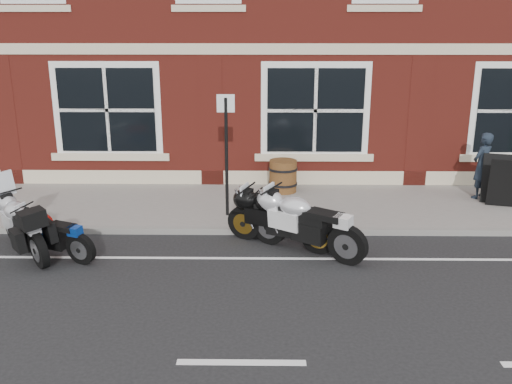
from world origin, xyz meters
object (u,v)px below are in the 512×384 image
parking_sign (226,147)px  moto_touring_silver (24,223)px  moto_sport_black (279,216)px  barrel_planter (283,176)px  moto_sport_red (51,232)px  pedestrian_left (482,166)px  a_board_sign (501,181)px  moto_naked_black (285,218)px  moto_sport_silver (306,221)px

parking_sign → moto_touring_silver: bearing=-153.1°
moto_sport_black → barrel_planter: (0.17, 3.09, -0.07)m
moto_sport_red → parking_sign: size_ratio=0.69×
moto_sport_black → parking_sign: size_ratio=0.80×
pedestrian_left → moto_sport_black: bearing=-8.3°
moto_touring_silver → moto_sport_black: size_ratio=0.86×
a_board_sign → parking_sign: parking_sign is taller
moto_sport_black → a_board_sign: (4.91, 2.11, 0.10)m
moto_naked_black → parking_sign: (-1.16, 1.29, 1.06)m
moto_sport_silver → barrel_planter: (-0.29, 3.44, -0.11)m
moto_touring_silver → parking_sign: size_ratio=0.69×
moto_sport_silver → pedestrian_left: bearing=-20.0°
moto_sport_black → moto_naked_black: moto_sport_black is taller
moto_sport_red → barrel_planter: (4.21, 3.71, 0.02)m
moto_sport_red → a_board_sign: 9.36m
moto_touring_silver → moto_naked_black: (4.69, 0.49, -0.06)m
moto_sport_black → pedestrian_left: 5.37m
moto_touring_silver → moto_sport_silver: 5.04m
moto_naked_black → parking_sign: 2.04m
moto_sport_black → moto_naked_black: size_ratio=1.09×
a_board_sign → moto_sport_red: bearing=-148.3°
moto_sport_red → barrel_planter: barrel_planter is taller
moto_sport_red → moto_sport_silver: (4.50, 0.27, 0.13)m
moto_sport_red → moto_sport_silver: moto_sport_silver is taller
parking_sign → barrel_planter: bearing=55.0°
moto_touring_silver → barrel_planter: bearing=-2.9°
moto_touring_silver → moto_sport_red: 0.58m
moto_sport_red → a_board_sign: a_board_sign is taller
moto_sport_red → pedestrian_left: bearing=-45.5°
moto_sport_silver → moto_naked_black: 0.55m
pedestrian_left → parking_sign: (-5.72, -1.29, 0.70)m
moto_sport_red → moto_sport_silver: 4.51m
moto_sport_black → a_board_sign: 5.35m
moto_touring_silver → barrel_planter: moto_touring_silver is taller
a_board_sign → parking_sign: (-5.96, -0.76, 0.91)m
moto_naked_black → parking_sign: bearing=67.3°
moto_sport_black → parking_sign: 1.99m
moto_touring_silver → barrel_planter: (4.75, 3.52, -0.07)m
moto_sport_red → moto_naked_black: (4.15, 0.68, 0.04)m
moto_naked_black → a_board_sign: bearing=-41.6°
moto_sport_black → moto_touring_silver: bearing=122.6°
barrel_planter → moto_sport_black: bearing=-93.2°
pedestrian_left → a_board_sign: bearing=77.0°
moto_sport_black → barrel_planter: bearing=24.0°
moto_sport_red → parking_sign: parking_sign is taller
pedestrian_left → moto_sport_silver: bearing=-2.3°
moto_sport_red → moto_sport_black: (4.04, 0.62, 0.09)m
parking_sign → moto_sport_red: bearing=-146.5°
moto_touring_silver → parking_sign: bearing=-12.6°
moto_sport_silver → barrel_planter: bearing=39.4°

